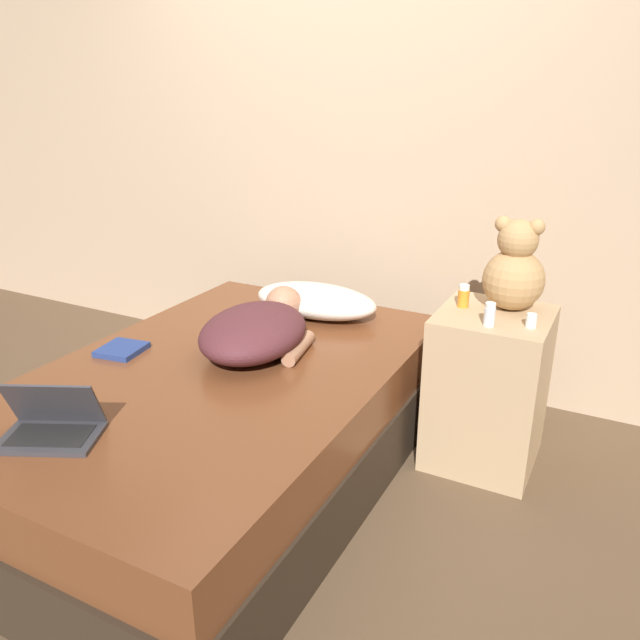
# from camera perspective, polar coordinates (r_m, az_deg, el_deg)

# --- Properties ---
(ground_plane) EXTENTS (12.00, 12.00, 0.00)m
(ground_plane) POSITION_cam_1_polar(r_m,az_deg,el_deg) (2.78, -8.68, -13.68)
(ground_plane) COLOR brown
(wall_back) EXTENTS (8.00, 0.06, 2.60)m
(wall_back) POSITION_cam_1_polar(r_m,az_deg,el_deg) (3.41, 3.22, 16.42)
(wall_back) COLOR tan
(wall_back) RESTS_ON ground_plane
(bed) EXTENTS (1.31, 2.00, 0.50)m
(bed) POSITION_cam_1_polar(r_m,az_deg,el_deg) (2.65, -8.97, -9.29)
(bed) COLOR #2D2319
(bed) RESTS_ON ground_plane
(nightstand) EXTENTS (0.45, 0.46, 0.68)m
(nightstand) POSITION_cam_1_polar(r_m,az_deg,el_deg) (2.78, 15.07, -6.06)
(nightstand) COLOR tan
(nightstand) RESTS_ON ground_plane
(pillow) EXTENTS (0.63, 0.34, 0.15)m
(pillow) POSITION_cam_1_polar(r_m,az_deg,el_deg) (3.04, -0.40, 1.81)
(pillow) COLOR beige
(pillow) RESTS_ON bed
(person_lying) EXTENTS (0.52, 0.78, 0.19)m
(person_lying) POSITION_cam_1_polar(r_m,az_deg,el_deg) (2.66, -5.70, -0.79)
(person_lying) COLOR #4C2328
(person_lying) RESTS_ON bed
(laptop) EXTENTS (0.36, 0.31, 0.19)m
(laptop) POSITION_cam_1_polar(r_m,az_deg,el_deg) (2.20, -23.32, -8.78)
(laptop) COLOR #333338
(laptop) RESTS_ON bed
(teddy_bear) EXTENTS (0.25, 0.25, 0.38)m
(teddy_bear) POSITION_cam_1_polar(r_m,az_deg,el_deg) (2.67, 17.36, 4.38)
(teddy_bear) COLOR tan
(teddy_bear) RESTS_ON nightstand
(bottle_white) EXTENTS (0.04, 0.04, 0.06)m
(bottle_white) POSITION_cam_1_polar(r_m,az_deg,el_deg) (2.53, 18.76, -0.07)
(bottle_white) COLOR white
(bottle_white) RESTS_ON nightstand
(bottle_clear) EXTENTS (0.04, 0.04, 0.09)m
(bottle_clear) POSITION_cam_1_polar(r_m,az_deg,el_deg) (2.49, 15.25, 0.48)
(bottle_clear) COLOR silver
(bottle_clear) RESTS_ON nightstand
(bottle_orange) EXTENTS (0.05, 0.05, 0.10)m
(bottle_orange) POSITION_cam_1_polar(r_m,az_deg,el_deg) (2.67, 12.99, 2.14)
(bottle_orange) COLOR orange
(bottle_orange) RESTS_ON nightstand
(book) EXTENTS (0.19, 0.20, 0.02)m
(book) POSITION_cam_1_polar(r_m,az_deg,el_deg) (2.77, -17.67, -2.59)
(book) COLOR navy
(book) RESTS_ON bed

